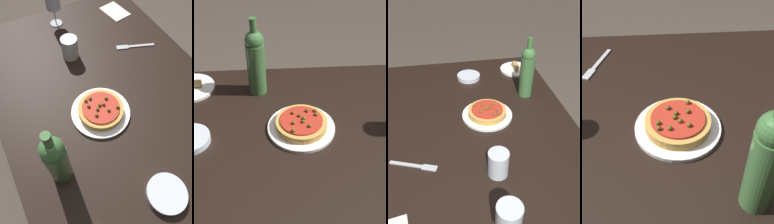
# 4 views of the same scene
# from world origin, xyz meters

# --- Properties ---
(dining_table) EXTENTS (1.38, 0.95, 0.77)m
(dining_table) POSITION_xyz_m (0.00, 0.00, 0.68)
(dining_table) COLOR black
(dining_table) RESTS_ON ground_plane
(dinner_plate) EXTENTS (0.24, 0.24, 0.01)m
(dinner_plate) POSITION_xyz_m (-0.07, 0.07, 0.77)
(dinner_plate) COLOR white
(dinner_plate) RESTS_ON dining_table
(pizza) EXTENTS (0.19, 0.19, 0.04)m
(pizza) POSITION_xyz_m (-0.07, 0.07, 0.80)
(pizza) COLOR gold
(pizza) RESTS_ON dinner_plate
(wine_bottle) EXTENTS (0.07, 0.07, 0.32)m
(wine_bottle) POSITION_xyz_m (-0.23, 0.31, 0.91)
(wine_bottle) COLOR #3D6B38
(wine_bottle) RESTS_ON dining_table
(fork) EXTENTS (0.09, 0.19, 0.00)m
(fork) POSITION_xyz_m (0.20, -0.26, 0.77)
(fork) COLOR #B7B7BC
(fork) RESTS_ON dining_table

